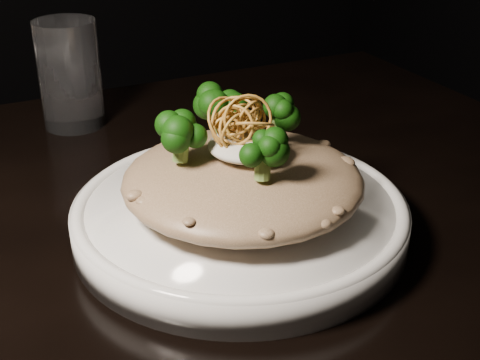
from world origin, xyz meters
The scene contains 7 objects.
table centered at (0.00, 0.00, 0.67)m, with size 1.10×0.80×0.75m.
plate centered at (0.10, -0.05, 0.77)m, with size 0.31×0.31×0.03m, color white.
risotto centered at (0.10, -0.05, 0.81)m, with size 0.22×0.22×0.05m, color brown.
broccoli centered at (0.09, -0.04, 0.85)m, with size 0.14×0.14×0.05m, color black, non-canonical shape.
cheese centered at (0.10, -0.05, 0.84)m, with size 0.07×0.07×0.02m, color silver.
shallots centered at (0.09, -0.05, 0.87)m, with size 0.06×0.06×0.04m, color #93521F, non-canonical shape.
drinking_glass centered at (0.02, 0.28, 0.82)m, with size 0.08×0.08×0.13m, color white.
Camera 1 is at (-0.14, -0.53, 1.08)m, focal length 50.00 mm.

